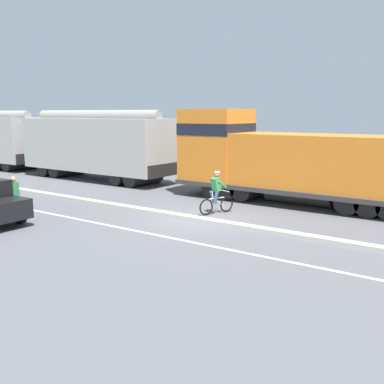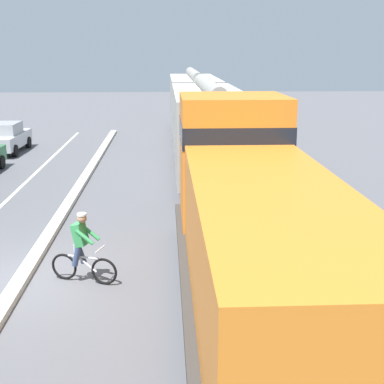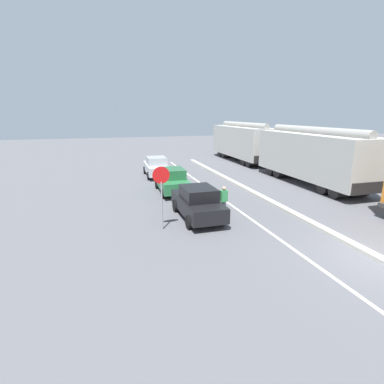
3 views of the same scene
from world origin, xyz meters
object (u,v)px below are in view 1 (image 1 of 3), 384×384
locomotive (283,163)px  pedestrian_by_cars (14,196)px  hopper_car_lead (96,145)px  cyclist (216,194)px

locomotive → pedestrian_by_cars: 11.45m
hopper_car_lead → cyclist: (-3.82, -11.01, -1.26)m
locomotive → pedestrian_by_cars: size_ratio=7.17×
cyclist → pedestrian_by_cars: cyclist is taller
cyclist → pedestrian_by_cars: (-5.13, 5.94, 0.03)m
locomotive → cyclist: size_ratio=6.77×
hopper_car_lead → cyclist: 11.72m
cyclist → pedestrian_by_cars: bearing=130.8°
hopper_car_lead → cyclist: size_ratio=6.18×
locomotive → cyclist: 4.10m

